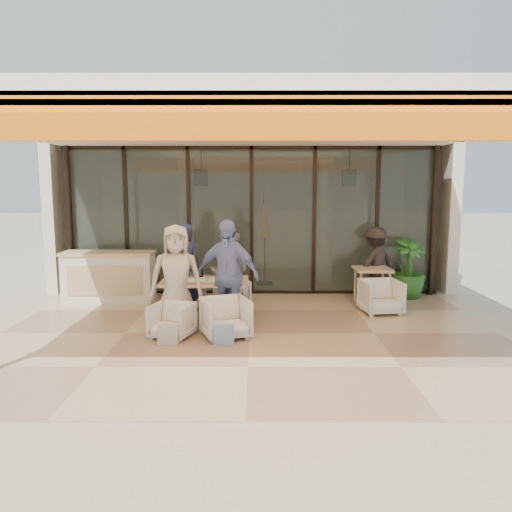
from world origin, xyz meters
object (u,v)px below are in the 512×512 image
at_px(diner_grey, 230,274).
at_px(diner_cream, 176,277).
at_px(standing_woman, 375,263).
at_px(chair_far_right, 232,292).
at_px(chair_near_left, 172,319).
at_px(chair_near_right, 226,316).
at_px(potted_palm, 408,269).
at_px(diner_navy, 184,270).
at_px(side_table, 372,273).
at_px(side_chair, 381,295).
at_px(host_counter, 109,276).
at_px(diner_periwinkle, 227,275).
at_px(dining_table, 204,283).
at_px(chair_far_left, 188,294).

bearing_deg(diner_grey, diner_cream, 46.42).
bearing_deg(diner_cream, standing_woman, 23.36).
relative_size(chair_far_right, chair_near_left, 1.05).
bearing_deg(chair_near_right, standing_woman, 22.35).
distance_m(chair_near_right, potted_palm, 4.58).
bearing_deg(diner_navy, side_table, 178.71).
height_order(side_chair, potted_palm, potted_palm).
bearing_deg(diner_navy, host_counter, -46.29).
bearing_deg(chair_near_right, side_table, 18.92).
distance_m(diner_grey, potted_palm, 3.90).
bearing_deg(diner_cream, chair_far_right, 52.66).
height_order(chair_near_left, chair_near_right, chair_near_right).
distance_m(diner_grey, diner_periwinkle, 0.91).
distance_m(chair_far_right, diner_navy, 1.11).
bearing_deg(chair_far_right, diner_cream, 42.24).
height_order(dining_table, side_table, dining_table).
bearing_deg(diner_navy, dining_table, 118.78).
relative_size(host_counter, chair_far_right, 2.88).
relative_size(diner_navy, diner_grey, 1.10).
bearing_deg(diner_periwinkle, potted_palm, 49.93).
bearing_deg(diner_grey, chair_near_left, 58.48).
xyz_separation_m(dining_table, chair_near_left, (-0.41, -0.96, -0.38)).
bearing_deg(chair_far_left, side_chair, 153.36).
xyz_separation_m(chair_near_right, potted_palm, (3.66, 2.75, 0.29)).
bearing_deg(diner_grey, dining_table, 45.65).
bearing_deg(side_table, diner_cream, -154.48).
bearing_deg(diner_periwinkle, chair_far_right, 108.40).
xyz_separation_m(diner_periwinkle, side_chair, (2.80, 0.99, -0.56)).
xyz_separation_m(host_counter, side_chair, (5.34, -0.98, -0.18)).
relative_size(side_chair, potted_palm, 0.55).
distance_m(side_chair, potted_palm, 1.55).
distance_m(chair_near_left, standing_woman, 4.66).
relative_size(diner_periwinkle, potted_palm, 1.42).
bearing_deg(side_chair, diner_cream, -172.51).
bearing_deg(diner_periwinkle, standing_woman, 54.67).
distance_m(chair_far_left, diner_navy, 0.75).
bearing_deg(chair_near_left, dining_table, 83.88).
relative_size(chair_near_left, chair_near_right, 0.87).
relative_size(dining_table, side_table, 2.01).
bearing_deg(potted_palm, side_chair, -124.45).
relative_size(chair_far_left, diner_cream, 0.34).
xyz_separation_m(chair_far_left, chair_near_right, (0.84, -1.90, 0.06)).
bearing_deg(chair_far_left, chair_near_right, 93.70).
relative_size(chair_near_right, diner_periwinkle, 0.39).
xyz_separation_m(dining_table, diner_grey, (0.43, 0.44, 0.09)).
bearing_deg(dining_table, side_chair, 9.35).
bearing_deg(chair_near_left, diner_cream, 107.31).
xyz_separation_m(dining_table, diner_navy, (-0.41, 0.44, 0.17)).
distance_m(chair_near_left, side_table, 4.28).
height_order(dining_table, potted_palm, potted_palm).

